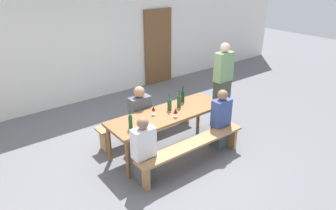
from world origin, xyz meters
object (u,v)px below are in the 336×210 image
(wine_bottle_3, at_px, (183,96))
(wine_bottle_0, at_px, (179,101))
(standing_host, at_px, (222,87))
(seated_guest_near_1, at_px, (221,120))
(bench_near, at_px, (192,147))
(wine_glass_0, at_px, (139,122))
(seated_guest_far_0, at_px, (140,117))
(wine_glass_1, at_px, (176,111))
(seated_guest_near_0, at_px, (144,152))
(wine_bottle_2, at_px, (169,104))
(wooden_door, at_px, (158,47))
(bench_far, at_px, (148,119))
(wine_glass_2, at_px, (153,109))
(wine_bottle_1, at_px, (130,122))
(tasting_table, at_px, (168,117))

(wine_bottle_3, bearing_deg, wine_bottle_0, -145.55)
(standing_host, bearing_deg, seated_guest_near_1, 42.93)
(bench_near, bearing_deg, wine_glass_0, 144.98)
(seated_guest_near_1, bearing_deg, seated_guest_far_0, 46.22)
(wine_glass_1, bearing_deg, wine_bottle_3, 39.41)
(seated_guest_near_0, bearing_deg, wine_bottle_2, -58.08)
(seated_guest_near_0, bearing_deg, wooden_door, -38.78)
(wooden_door, xyz_separation_m, seated_guest_near_1, (-1.20, -3.60, -0.50))
(wine_bottle_0, bearing_deg, bench_near, -112.92)
(bench_near, relative_size, bench_far, 1.00)
(bench_far, xyz_separation_m, wine_glass_0, (-0.72, -0.84, 0.49))
(wine_bottle_2, xyz_separation_m, wine_glass_0, (-0.82, -0.25, -0.01))
(wine_bottle_0, bearing_deg, bench_far, 117.85)
(wine_glass_2, bearing_deg, wine_bottle_3, 9.51)
(wine_bottle_3, bearing_deg, seated_guest_far_0, 158.83)
(wine_bottle_1, height_order, wine_glass_2, wine_bottle_1)
(wine_bottle_3, bearing_deg, seated_guest_near_1, -67.70)
(standing_host, bearing_deg, wine_bottle_0, 1.74)
(wooden_door, height_order, bench_far, wooden_door)
(wine_bottle_3, bearing_deg, wine_bottle_2, -162.40)
(wine_glass_0, xyz_separation_m, wine_glass_2, (0.47, 0.25, 0.02))
(bench_far, height_order, wine_bottle_1, wine_bottle_1)
(wine_glass_0, bearing_deg, seated_guest_near_0, -112.94)
(bench_far, xyz_separation_m, seated_guest_far_0, (-0.26, -0.15, 0.19))
(wine_bottle_0, xyz_separation_m, seated_guest_far_0, (-0.58, 0.45, -0.32))
(wine_bottle_2, relative_size, wine_glass_0, 2.18)
(wine_bottle_3, distance_m, seated_guest_far_0, 0.90)
(wine_glass_0, xyz_separation_m, standing_host, (2.22, 0.28, 0.01))
(bench_near, relative_size, standing_host, 1.21)
(bench_near, distance_m, standing_host, 1.77)
(bench_far, bearing_deg, wine_bottle_2, -80.61)
(bench_near, bearing_deg, bench_far, 90.00)
(wine_glass_0, relative_size, wine_glass_2, 0.87)
(wine_bottle_1, bearing_deg, wine_bottle_0, 8.28)
(wine_glass_0, xyz_separation_m, seated_guest_far_0, (0.46, 0.69, -0.30))
(wine_bottle_2, distance_m, seated_guest_far_0, 0.65)
(standing_host, bearing_deg, wine_glass_0, 7.09)
(wooden_door, relative_size, wine_bottle_0, 6.66)
(wine_glass_0, bearing_deg, seated_guest_far_0, 56.23)
(wine_bottle_1, distance_m, wine_glass_1, 0.84)
(wooden_door, xyz_separation_m, bench_far, (-2.02, -2.41, -0.69))
(seated_guest_far_0, bearing_deg, wine_glass_2, 0.99)
(wine_glass_2, relative_size, seated_guest_far_0, 0.14)
(bench_far, relative_size, wine_glass_1, 12.84)
(wooden_door, relative_size, tasting_table, 0.93)
(tasting_table, height_order, wine_glass_0, wine_glass_0)
(wine_bottle_1, height_order, wine_glass_1, wine_bottle_1)
(bench_far, relative_size, standing_host, 1.21)
(wine_glass_0, xyz_separation_m, wine_glass_1, (0.72, -0.05, 0.02))
(wine_bottle_0, distance_m, wine_glass_0, 1.06)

